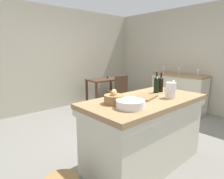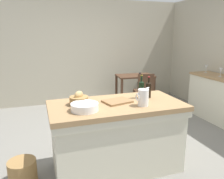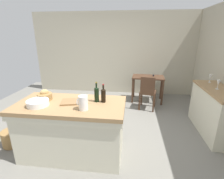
# 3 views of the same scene
# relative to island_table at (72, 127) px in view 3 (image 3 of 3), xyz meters

# --- Properties ---
(ground_plane) EXTENTS (6.76, 6.76, 0.00)m
(ground_plane) POSITION_rel_island_table_xyz_m (0.32, 0.66, -0.49)
(ground_plane) COLOR slate
(wall_back) EXTENTS (5.32, 0.12, 2.60)m
(wall_back) POSITION_rel_island_table_xyz_m (0.32, 3.26, 0.81)
(wall_back) COLOR #B2AA93
(wall_back) RESTS_ON ground
(island_table) EXTENTS (1.68, 0.85, 0.91)m
(island_table) POSITION_rel_island_table_xyz_m (0.00, 0.00, 0.00)
(island_table) COLOR #99754C
(island_table) RESTS_ON ground
(side_cabinet) EXTENTS (0.52, 1.37, 0.93)m
(side_cabinet) POSITION_rel_island_table_xyz_m (2.58, 0.96, -0.03)
(side_cabinet) COLOR #99754C
(side_cabinet) RESTS_ON ground
(writing_desk) EXTENTS (0.94, 0.63, 0.80)m
(writing_desk) POSITION_rel_island_table_xyz_m (1.40, 2.53, 0.14)
(writing_desk) COLOR #472D1E
(writing_desk) RESTS_ON ground
(wooden_chair) EXTENTS (0.47, 0.47, 0.91)m
(wooden_chair) POSITION_rel_island_table_xyz_m (1.35, 1.91, 0.01)
(wooden_chair) COLOR #472D1E
(wooden_chair) RESTS_ON ground
(pitcher) EXTENTS (0.17, 0.13, 0.25)m
(pitcher) POSITION_rel_island_table_xyz_m (0.27, -0.19, 0.53)
(pitcher) COLOR white
(pitcher) RESTS_ON island_table
(wash_bowl) EXTENTS (0.32, 0.32, 0.09)m
(wash_bowl) POSITION_rel_island_table_xyz_m (-0.44, -0.14, 0.46)
(wash_bowl) COLOR white
(wash_bowl) RESTS_ON island_table
(bread_basket) EXTENTS (0.23, 0.23, 0.17)m
(bread_basket) POSITION_rel_island_table_xyz_m (-0.46, 0.10, 0.48)
(bread_basket) COLOR olive
(bread_basket) RESTS_ON island_table
(cutting_board) EXTENTS (0.39, 0.33, 0.02)m
(cutting_board) POSITION_rel_island_table_xyz_m (0.02, 0.04, 0.43)
(cutting_board) COLOR olive
(cutting_board) RESTS_ON island_table
(wine_bottle_dark) EXTENTS (0.07, 0.07, 0.29)m
(wine_bottle_dark) POSITION_rel_island_table_xyz_m (0.50, 0.11, 0.54)
(wine_bottle_dark) COLOR black
(wine_bottle_dark) RESTS_ON island_table
(wine_bottle_amber) EXTENTS (0.07, 0.07, 0.32)m
(wine_bottle_amber) POSITION_rel_island_table_xyz_m (0.39, 0.12, 0.55)
(wine_bottle_amber) COLOR black
(wine_bottle_amber) RESTS_ON island_table
(wine_glass_left) EXTENTS (0.07, 0.07, 0.18)m
(wine_glass_left) POSITION_rel_island_table_xyz_m (2.55, 0.97, 0.56)
(wine_glass_left) COLOR white
(wine_glass_left) RESTS_ON side_cabinet
(wine_glass_middle) EXTENTS (0.07, 0.07, 0.17)m
(wine_glass_middle) POSITION_rel_island_table_xyz_m (2.61, 1.45, 0.55)
(wine_glass_middle) COLOR white
(wine_glass_middle) RESTS_ON side_cabinet
(wicker_hamper) EXTENTS (0.34, 0.34, 0.28)m
(wicker_hamper) POSITION_rel_island_table_xyz_m (-1.18, 0.07, -0.35)
(wicker_hamper) COLOR olive
(wicker_hamper) RESTS_ON ground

